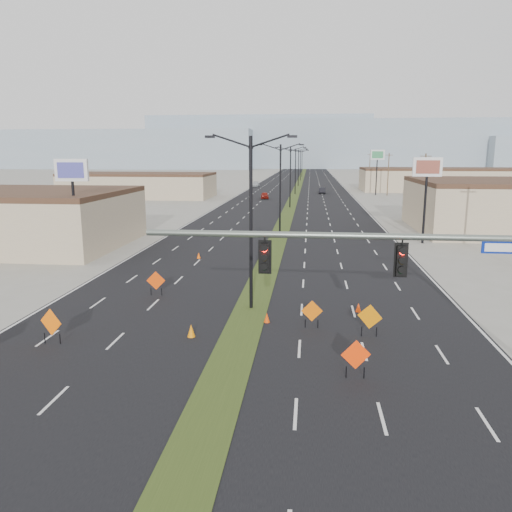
# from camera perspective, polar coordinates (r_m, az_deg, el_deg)

# --- Properties ---
(ground) EXTENTS (600.00, 600.00, 0.00)m
(ground) POSITION_cam_1_polar(r_m,az_deg,el_deg) (18.87, -5.02, -17.06)
(ground) COLOR gray
(ground) RESTS_ON ground
(road_surface) EXTENTS (25.00, 400.00, 0.02)m
(road_surface) POSITION_cam_1_polar(r_m,az_deg,el_deg) (116.61, 4.54, 7.21)
(road_surface) COLOR black
(road_surface) RESTS_ON ground
(median_strip) EXTENTS (2.00, 400.00, 0.04)m
(median_strip) POSITION_cam_1_polar(r_m,az_deg,el_deg) (116.61, 4.54, 7.21)
(median_strip) COLOR #304017
(median_strip) RESTS_ON ground
(building_sw_far) EXTENTS (30.00, 14.00, 4.50)m
(building_sw_far) POSITION_cam_1_polar(r_m,az_deg,el_deg) (107.41, -13.18, 7.76)
(building_sw_far) COLOR tan
(building_sw_far) RESTS_ON ground
(building_se_far) EXTENTS (44.00, 16.00, 5.00)m
(building_se_far) POSITION_cam_1_polar(r_m,az_deg,el_deg) (131.04, 21.72, 8.01)
(building_se_far) COLOR tan
(building_se_far) RESTS_ON ground
(mesa_west) EXTENTS (180.00, 50.00, 22.00)m
(mesa_west) POSITION_cam_1_polar(r_m,az_deg,el_deg) (320.86, -16.79, 11.56)
(mesa_west) COLOR #8799A7
(mesa_west) RESTS_ON ground
(mesa_center) EXTENTS (220.00, 50.00, 28.00)m
(mesa_center) POSITION_cam_1_polar(r_m,az_deg,el_deg) (318.36, 13.08, 12.30)
(mesa_center) COLOR #8799A7
(mesa_center) RESTS_ON ground
(mesa_backdrop) EXTENTS (140.00, 50.00, 32.00)m
(mesa_backdrop) POSITION_cam_1_polar(r_m,az_deg,el_deg) (337.93, 0.52, 12.88)
(mesa_backdrop) COLOR #8799A7
(mesa_backdrop) RESTS_ON ground
(signal_mast) EXTENTS (16.30, 0.60, 8.00)m
(signal_mast) POSITION_cam_1_polar(r_m,az_deg,el_deg) (19.41, 21.60, -1.85)
(signal_mast) COLOR slate
(signal_mast) RESTS_ON ground
(streetlight_0) EXTENTS (5.15, 0.24, 10.02)m
(streetlight_0) POSITION_cam_1_polar(r_m,az_deg,el_deg) (28.64, -0.58, 4.39)
(streetlight_0) COLOR black
(streetlight_0) RESTS_ON ground
(streetlight_1) EXTENTS (5.15, 0.24, 10.02)m
(streetlight_1) POSITION_cam_1_polar(r_m,az_deg,el_deg) (56.42, 2.79, 7.98)
(streetlight_1) COLOR black
(streetlight_1) RESTS_ON ground
(streetlight_2) EXTENTS (5.15, 0.24, 10.02)m
(streetlight_2) POSITION_cam_1_polar(r_m,az_deg,el_deg) (84.35, 3.94, 9.20)
(streetlight_2) COLOR black
(streetlight_2) RESTS_ON ground
(streetlight_3) EXTENTS (5.15, 0.24, 10.02)m
(streetlight_3) POSITION_cam_1_polar(r_m,az_deg,el_deg) (112.31, 4.53, 9.81)
(streetlight_3) COLOR black
(streetlight_3) RESTS_ON ground
(streetlight_4) EXTENTS (5.15, 0.24, 10.02)m
(streetlight_4) POSITION_cam_1_polar(r_m,az_deg,el_deg) (140.29, 4.88, 10.17)
(streetlight_4) COLOR black
(streetlight_4) RESTS_ON ground
(streetlight_5) EXTENTS (5.15, 0.24, 10.02)m
(streetlight_5) POSITION_cam_1_polar(r_m,az_deg,el_deg) (168.28, 5.11, 10.42)
(streetlight_5) COLOR black
(streetlight_5) RESTS_ON ground
(streetlight_6) EXTENTS (5.15, 0.24, 10.02)m
(streetlight_6) POSITION_cam_1_polar(r_m,az_deg,el_deg) (196.27, 5.28, 10.59)
(streetlight_6) COLOR black
(streetlight_6) RESTS_ON ground
(utility_pole_1) EXTENTS (1.60, 0.20, 9.00)m
(utility_pole_1) POSITION_cam_1_polar(r_m,az_deg,el_deg) (78.13, 18.65, 7.88)
(utility_pole_1) COLOR #4C3823
(utility_pole_1) RESTS_ON ground
(utility_pole_2) EXTENTS (1.60, 0.20, 9.00)m
(utility_pole_2) POSITION_cam_1_polar(r_m,az_deg,el_deg) (112.53, 14.87, 9.08)
(utility_pole_2) COLOR #4C3823
(utility_pole_2) RESTS_ON ground
(utility_pole_3) EXTENTS (1.60, 0.20, 9.00)m
(utility_pole_3) POSITION_cam_1_polar(r_m,az_deg,el_deg) (147.22, 12.85, 9.71)
(utility_pole_3) COLOR #4C3823
(utility_pole_3) RESTS_ON ground
(car_left) EXTENTS (1.93, 4.00, 1.32)m
(car_left) POSITION_cam_1_polar(r_m,az_deg,el_deg) (101.11, 1.00, 6.93)
(car_left) COLOR maroon
(car_left) RESTS_ON ground
(car_mid) EXTENTS (1.58, 4.14, 1.35)m
(car_mid) POSITION_cam_1_polar(r_m,az_deg,el_deg) (115.25, 7.59, 7.43)
(car_mid) COLOR black
(car_mid) RESTS_ON ground
(car_far) EXTENTS (1.95, 4.64, 1.34)m
(car_far) POSITION_cam_1_polar(r_m,az_deg,el_deg) (137.39, -0.05, 8.20)
(car_far) COLOR #AAB0B4
(car_far) RESTS_ON ground
(construction_sign_1) EXTENTS (1.27, 0.48, 1.77)m
(construction_sign_1) POSITION_cam_1_polar(r_m,az_deg,el_deg) (26.06, -22.38, -7.13)
(construction_sign_1) COLOR #FF6405
(construction_sign_1) RESTS_ON ground
(construction_sign_2) EXTENTS (1.21, 0.16, 1.61)m
(construction_sign_2) POSITION_cam_1_polar(r_m,az_deg,el_deg) (32.79, -11.37, -2.87)
(construction_sign_2) COLOR #E63F04
(construction_sign_2) RESTS_ON ground
(construction_sign_3) EXTENTS (1.23, 0.26, 1.65)m
(construction_sign_3) POSITION_cam_1_polar(r_m,az_deg,el_deg) (21.05, 11.34, -11.15)
(construction_sign_3) COLOR #FF3805
(construction_sign_3) RESTS_ON ground
(construction_sign_4) EXTENTS (1.13, 0.12, 1.50)m
(construction_sign_4) POSITION_cam_1_polar(r_m,az_deg,el_deg) (26.48, 6.41, -6.38)
(construction_sign_4) COLOR #DC5B04
(construction_sign_4) RESTS_ON ground
(construction_sign_5) EXTENTS (1.18, 0.54, 1.68)m
(construction_sign_5) POSITION_cam_1_polar(r_m,az_deg,el_deg) (25.72, 12.87, -6.90)
(construction_sign_5) COLOR orange
(construction_sign_5) RESTS_ON ground
(cone_0) EXTENTS (0.40, 0.40, 0.56)m
(cone_0) POSITION_cam_1_polar(r_m,az_deg,el_deg) (27.32, 1.24, -7.06)
(cone_0) COLOR #D53C04
(cone_0) RESTS_ON ground
(cone_1) EXTENTS (0.53, 0.53, 0.67)m
(cone_1) POSITION_cam_1_polar(r_m,az_deg,el_deg) (25.44, -7.42, -8.47)
(cone_1) COLOR orange
(cone_1) RESTS_ON ground
(cone_2) EXTENTS (0.43, 0.43, 0.55)m
(cone_2) POSITION_cam_1_polar(r_m,az_deg,el_deg) (29.66, 11.62, -5.79)
(cone_2) COLOR #FA3C05
(cone_2) RESTS_ON ground
(cone_3) EXTENTS (0.41, 0.41, 0.55)m
(cone_3) POSITION_cam_1_polar(r_m,az_deg,el_deg) (43.84, -6.57, 0.06)
(cone_3) COLOR #FF5705
(cone_3) RESTS_ON ground
(pole_sign_west) EXTENTS (2.81, 0.59, 8.58)m
(pole_sign_west) POSITION_cam_1_polar(r_m,az_deg,el_deg) (45.42, -20.28, 8.31)
(pole_sign_west) COLOR black
(pole_sign_west) RESTS_ON ground
(pole_sign_east_near) EXTENTS (2.83, 0.56, 8.64)m
(pole_sign_east_near) POSITION_cam_1_polar(r_m,az_deg,el_deg) (53.12, 18.96, 8.84)
(pole_sign_east_near) COLOR black
(pole_sign_east_near) RESTS_ON ground
(pole_sign_east_far) EXTENTS (3.16, 1.14, 9.73)m
(pole_sign_east_far) POSITION_cam_1_polar(r_m,az_deg,el_deg) (112.93, 13.70, 10.82)
(pole_sign_east_far) COLOR black
(pole_sign_east_far) RESTS_ON ground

